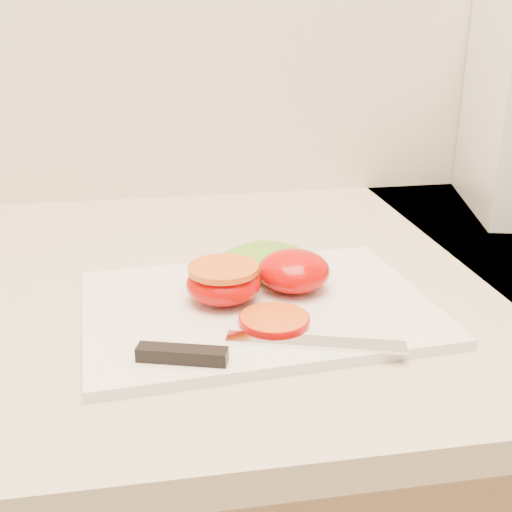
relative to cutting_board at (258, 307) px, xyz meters
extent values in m
cube|color=#C4B699|center=(0.09, 0.10, -0.02)|extent=(3.92, 0.65, 0.03)
cube|color=white|center=(0.00, 0.00, 0.00)|extent=(0.35, 0.26, 0.01)
ellipsoid|color=#C10500|center=(0.04, 0.03, 0.03)|extent=(0.07, 0.07, 0.04)
ellipsoid|color=#C10500|center=(-0.03, 0.01, 0.02)|extent=(0.07, 0.07, 0.04)
cylinder|color=#B33E15|center=(-0.03, 0.01, 0.04)|extent=(0.07, 0.07, 0.01)
cylinder|color=orange|center=(0.01, -0.05, 0.01)|extent=(0.06, 0.06, 0.01)
ellipsoid|color=#72A92C|center=(0.02, 0.08, 0.02)|extent=(0.13, 0.12, 0.02)
cube|color=silver|center=(0.03, -0.09, 0.01)|extent=(0.15, 0.06, 0.00)
cube|color=black|center=(-0.08, -0.10, 0.01)|extent=(0.08, 0.04, 0.01)
camera|label=1|loc=(-0.10, -0.56, 0.27)|focal=45.00mm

